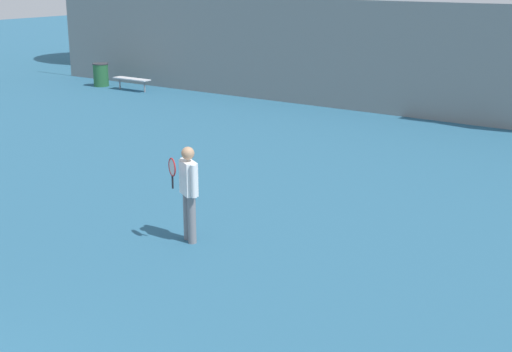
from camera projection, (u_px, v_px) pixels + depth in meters
The scene contains 4 objects.
tennis_player at pixel (188, 188), 11.84m from camera, with size 0.53×0.51×1.65m.
bench_courtside_near at pixel (132, 80), 26.85m from camera, with size 1.62×0.40×0.47m.
trash_bin at pixel (101, 75), 27.86m from camera, with size 0.61×0.61×0.90m.
back_fence at pixel (485, 66), 20.44m from camera, with size 35.49×0.06×3.50m.
Camera 1 is at (6.34, -2.67, 4.45)m, focal length 50.00 mm.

